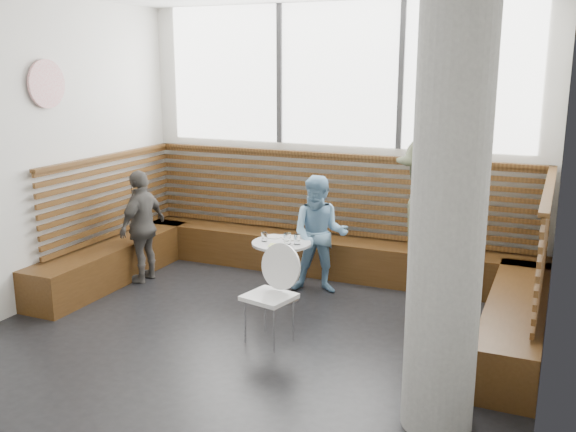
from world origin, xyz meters
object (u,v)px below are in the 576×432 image
at_px(adult_man, 430,232).
at_px(child_back, 320,235).
at_px(child_left, 143,226).
at_px(cafe_chair, 272,286).
at_px(concrete_column, 449,205).
at_px(cafe_table, 281,259).

bearing_deg(adult_man, child_back, 60.86).
distance_m(adult_man, child_left, 3.33).
bearing_deg(adult_man, cafe_chair, 116.80).
bearing_deg(concrete_column, child_left, 154.95).
height_order(adult_man, child_back, adult_man).
xyz_separation_m(concrete_column, cafe_chair, (-1.68, 0.84, -1.07)).
relative_size(cafe_chair, adult_man, 0.48).
bearing_deg(cafe_table, concrete_column, -41.90).
distance_m(cafe_table, child_back, 0.53).
xyz_separation_m(adult_man, child_left, (-3.32, -0.05, -0.27)).
bearing_deg(adult_man, child_left, 79.19).
bearing_deg(cafe_table, cafe_chair, -70.52).
relative_size(adult_man, child_left, 1.41).
height_order(cafe_chair, child_left, child_left).
height_order(concrete_column, child_back, concrete_column).
bearing_deg(concrete_column, child_back, 128.08).
relative_size(cafe_table, child_back, 0.49).
bearing_deg(child_back, cafe_table, -138.60).
distance_m(cafe_chair, child_left, 2.29).
distance_m(adult_man, child_back, 1.37).
height_order(cafe_chair, adult_man, adult_man).
bearing_deg(concrete_column, adult_man, 104.02).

